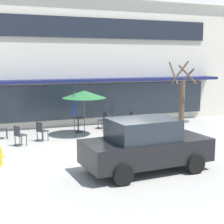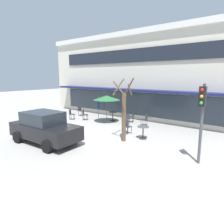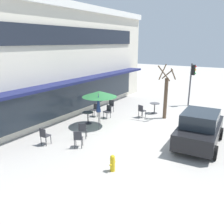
{
  "view_description": "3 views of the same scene",
  "coord_description": "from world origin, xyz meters",
  "px_view_note": "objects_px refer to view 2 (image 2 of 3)",
  "views": [
    {
      "loc": [
        -5.19,
        -12.32,
        3.64
      ],
      "look_at": [
        0.62,
        2.67,
        1.2
      ],
      "focal_mm": 55.0,
      "sensor_mm": 36.0,
      "label": 1
    },
    {
      "loc": [
        9.38,
        -8.64,
        3.71
      ],
      "look_at": [
        0.09,
        3.19,
        0.98
      ],
      "focal_mm": 32.0,
      "sensor_mm": 36.0,
      "label": 2
    },
    {
      "loc": [
        -11.89,
        -4.71,
        5.02
      ],
      "look_at": [
        -0.77,
        2.3,
        1.11
      ],
      "focal_mm": 38.0,
      "sensor_mm": 36.0,
      "label": 3
    }
  ],
  "objects_px": {
    "cafe_chair_1": "(71,114)",
    "fire_hydrant": "(38,119)",
    "cafe_table_near_wall": "(113,115)",
    "parked_sedan": "(45,128)",
    "cafe_chair_5": "(127,118)",
    "street_tree": "(124,113)",
    "cafe_table_streetside": "(143,130)",
    "cafe_chair_0": "(127,125)",
    "cafe_chair_4": "(80,110)",
    "patio_umbrella_cream_folded": "(107,98)",
    "cafe_chair_2": "(132,116)",
    "traffic_light_pole": "(202,111)",
    "cafe_chair_6": "(84,114)",
    "cafe_chair_3": "(145,119)",
    "patio_umbrella_green_folded": "(98,103)"
  },
  "relations": [
    {
      "from": "traffic_light_pole",
      "to": "street_tree",
      "type": "bearing_deg",
      "value": 172.41
    },
    {
      "from": "traffic_light_pole",
      "to": "fire_hydrant",
      "type": "height_order",
      "value": "traffic_light_pole"
    },
    {
      "from": "cafe_chair_5",
      "to": "parked_sedan",
      "type": "bearing_deg",
      "value": -101.31
    },
    {
      "from": "cafe_chair_4",
      "to": "fire_hydrant",
      "type": "xyz_separation_m",
      "value": [
        -0.32,
        -4.24,
        -0.17
      ]
    },
    {
      "from": "cafe_chair_6",
      "to": "street_tree",
      "type": "relative_size",
      "value": 0.25
    },
    {
      "from": "cafe_chair_5",
      "to": "parked_sedan",
      "type": "distance_m",
      "value": 6.43
    },
    {
      "from": "street_tree",
      "to": "cafe_chair_5",
      "type": "bearing_deg",
      "value": 121.37
    },
    {
      "from": "patio_umbrella_cream_folded",
      "to": "traffic_light_pole",
      "type": "distance_m",
      "value": 8.58
    },
    {
      "from": "cafe_chair_1",
      "to": "cafe_chair_5",
      "type": "relative_size",
      "value": 1.0
    },
    {
      "from": "parked_sedan",
      "to": "cafe_chair_1",
      "type": "bearing_deg",
      "value": 125.63
    },
    {
      "from": "cafe_table_near_wall",
      "to": "parked_sedan",
      "type": "height_order",
      "value": "parked_sedan"
    },
    {
      "from": "patio_umbrella_green_folded",
      "to": "patio_umbrella_cream_folded",
      "type": "xyz_separation_m",
      "value": [
        0.58,
        0.33,
        0.39
      ]
    },
    {
      "from": "cafe_chair_4",
      "to": "street_tree",
      "type": "relative_size",
      "value": 0.25
    },
    {
      "from": "patio_umbrella_green_folded",
      "to": "parked_sedan",
      "type": "relative_size",
      "value": 0.51
    },
    {
      "from": "patio_umbrella_green_folded",
      "to": "cafe_chair_2",
      "type": "distance_m",
      "value": 2.9
    },
    {
      "from": "cafe_chair_3",
      "to": "cafe_chair_0",
      "type": "bearing_deg",
      "value": -89.15
    },
    {
      "from": "cafe_chair_6",
      "to": "parked_sedan",
      "type": "relative_size",
      "value": 0.21
    },
    {
      "from": "patio_umbrella_cream_folded",
      "to": "traffic_light_pole",
      "type": "height_order",
      "value": "traffic_light_pole"
    },
    {
      "from": "cafe_chair_2",
      "to": "cafe_chair_3",
      "type": "relative_size",
      "value": 1.0
    },
    {
      "from": "cafe_chair_5",
      "to": "street_tree",
      "type": "distance_m",
      "value": 4.02
    },
    {
      "from": "cafe_chair_1",
      "to": "parked_sedan",
      "type": "height_order",
      "value": "parked_sedan"
    },
    {
      "from": "cafe_chair_2",
      "to": "traffic_light_pole",
      "type": "height_order",
      "value": "traffic_light_pole"
    },
    {
      "from": "cafe_chair_5",
      "to": "cafe_chair_6",
      "type": "height_order",
      "value": "same"
    },
    {
      "from": "fire_hydrant",
      "to": "cafe_chair_3",
      "type": "bearing_deg",
      "value": 33.02
    },
    {
      "from": "cafe_chair_3",
      "to": "cafe_chair_4",
      "type": "xyz_separation_m",
      "value": [
        -6.68,
        -0.31,
        0.0
      ]
    },
    {
      "from": "cafe_chair_4",
      "to": "parked_sedan",
      "type": "xyz_separation_m",
      "value": [
        4.14,
        -6.55,
        0.35
      ]
    },
    {
      "from": "cafe_table_streetside",
      "to": "cafe_chair_0",
      "type": "xyz_separation_m",
      "value": [
        -1.4,
        0.38,
        0.01
      ]
    },
    {
      "from": "cafe_chair_3",
      "to": "parked_sedan",
      "type": "relative_size",
      "value": 0.21
    },
    {
      "from": "patio_umbrella_cream_folded",
      "to": "cafe_chair_3",
      "type": "bearing_deg",
      "value": 19.79
    },
    {
      "from": "cafe_table_near_wall",
      "to": "cafe_chair_4",
      "type": "height_order",
      "value": "cafe_chair_4"
    },
    {
      "from": "cafe_table_near_wall",
      "to": "cafe_chair_4",
      "type": "distance_m",
      "value": 3.74
    },
    {
      "from": "patio_umbrella_cream_folded",
      "to": "traffic_light_pole",
      "type": "bearing_deg",
      "value": -23.37
    },
    {
      "from": "cafe_chair_1",
      "to": "fire_hydrant",
      "type": "xyz_separation_m",
      "value": [
        -0.96,
        -2.58,
        -0.17
      ]
    },
    {
      "from": "cafe_chair_0",
      "to": "traffic_light_pole",
      "type": "height_order",
      "value": "traffic_light_pole"
    },
    {
      "from": "cafe_table_streetside",
      "to": "cafe_chair_1",
      "type": "relative_size",
      "value": 0.85
    },
    {
      "from": "cafe_chair_5",
      "to": "traffic_light_pole",
      "type": "distance_m",
      "value": 7.58
    },
    {
      "from": "patio_umbrella_cream_folded",
      "to": "cafe_chair_4",
      "type": "height_order",
      "value": "patio_umbrella_cream_folded"
    },
    {
      "from": "street_tree",
      "to": "cafe_table_streetside",
      "type": "bearing_deg",
      "value": 55.43
    },
    {
      "from": "patio_umbrella_cream_folded",
      "to": "cafe_chair_5",
      "type": "height_order",
      "value": "patio_umbrella_cream_folded"
    },
    {
      "from": "cafe_chair_2",
      "to": "fire_hydrant",
      "type": "height_order",
      "value": "cafe_chair_2"
    },
    {
      "from": "cafe_chair_3",
      "to": "cafe_chair_6",
      "type": "relative_size",
      "value": 1.0
    },
    {
      "from": "cafe_table_streetside",
      "to": "parked_sedan",
      "type": "bearing_deg",
      "value": -134.73
    },
    {
      "from": "patio_umbrella_cream_folded",
      "to": "parked_sedan",
      "type": "xyz_separation_m",
      "value": [
        0.34,
        -5.83,
        -1.14
      ]
    },
    {
      "from": "patio_umbrella_cream_folded",
      "to": "cafe_chair_6",
      "type": "bearing_deg",
      "value": -169.88
    },
    {
      "from": "patio_umbrella_green_folded",
      "to": "cafe_chair_5",
      "type": "height_order",
      "value": "patio_umbrella_green_folded"
    },
    {
      "from": "cafe_chair_6",
      "to": "fire_hydrant",
      "type": "bearing_deg",
      "value": -122.3
    },
    {
      "from": "patio_umbrella_cream_folded",
      "to": "cafe_chair_4",
      "type": "bearing_deg",
      "value": 169.22
    },
    {
      "from": "cafe_chair_1",
      "to": "cafe_chair_3",
      "type": "relative_size",
      "value": 1.0
    },
    {
      "from": "patio_umbrella_cream_folded",
      "to": "fire_hydrant",
      "type": "height_order",
      "value": "patio_umbrella_cream_folded"
    },
    {
      "from": "cafe_table_near_wall",
      "to": "patio_umbrella_cream_folded",
      "type": "distance_m",
      "value": 1.74
    }
  ]
}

